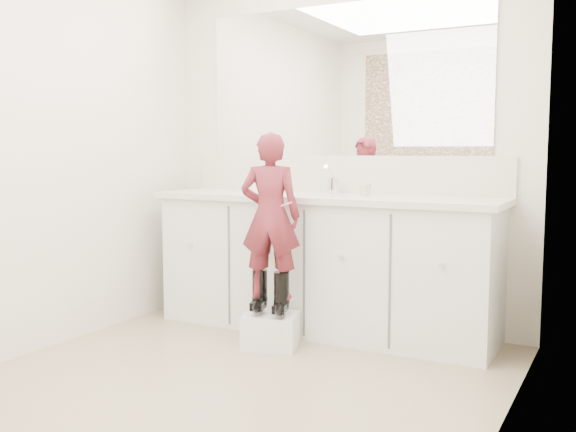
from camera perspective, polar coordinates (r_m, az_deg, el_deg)
The scene contains 16 objects.
floor at distance 3.27m, azimuth -6.41°, elevation -15.22°, with size 3.00×3.00×0.00m, color #847456.
wall_back at distance 4.37m, azimuth 4.77°, elevation 6.17°, with size 2.60×2.60×0.00m, color beige.
wall_left at distance 3.94m, azimuth -22.41°, elevation 5.79°, with size 3.00×3.00×0.00m, color beige.
wall_right at distance 2.54m, azimuth 18.27°, elevation 6.18°, with size 3.00×3.00×0.00m, color beige.
vanity_cabinet at distance 4.18m, azimuth 3.17°, elevation -4.48°, with size 2.20×0.55×0.85m, color silver.
countertop at distance 4.11m, azimuth 3.12°, elevation 1.60°, with size 2.28×0.58×0.04m, color beige.
backsplash at distance 4.35m, azimuth 4.67°, elevation 3.73°, with size 2.28×0.03×0.25m, color beige.
mirror at distance 4.38m, azimuth 4.76°, elevation 11.93°, with size 2.00×0.02×1.00m, color white.
faucet at distance 4.26m, azimuth 4.07°, elevation 2.68°, with size 0.08×0.08×0.10m, color silver.
cup at distance 4.05m, azimuth 6.81°, elevation 2.36°, with size 0.09×0.09×0.08m, color beige.
soap_bottle at distance 4.25m, azimuth -2.42°, elevation 3.28°, with size 0.09×0.09×0.19m, color white.
step_stool at distance 3.90m, azimuth -1.55°, elevation -10.13°, with size 0.31×0.26×0.20m, color white.
boot_left at distance 3.88m, azimuth -2.52°, elevation -6.69°, with size 0.10×0.17×0.26m, color black, non-canonical shape.
boot_right at distance 3.81m, azimuth -0.57°, elevation -6.93°, with size 0.10×0.17×0.26m, color black, non-canonical shape.
toddler at distance 3.77m, azimuth -1.58°, elevation 0.01°, with size 0.36×0.23×0.98m, color #A9343F.
toothbrush at distance 3.73m, azimuth -0.65°, elevation 0.88°, with size 0.01×0.01×0.14m, color pink.
Camera 1 is at (1.75, -2.50, 1.17)m, focal length 40.00 mm.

